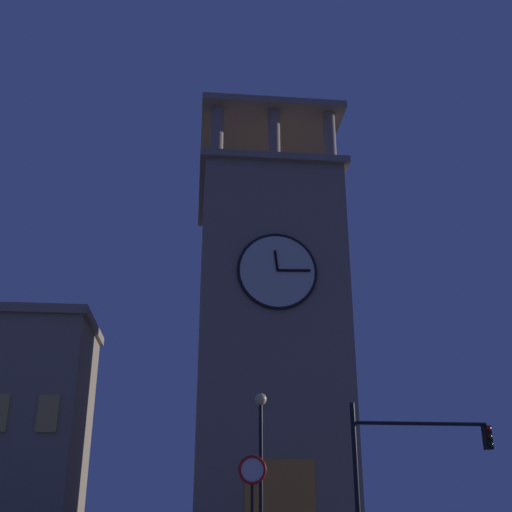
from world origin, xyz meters
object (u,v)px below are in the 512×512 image
at_px(clocktower, 268,344).
at_px(no_horn_sign, 252,481).
at_px(street_lamp, 261,445).
at_px(traffic_signal_near, 405,458).

xyz_separation_m(clocktower, no_horn_sign, (2.34, 16.08, -7.84)).
xyz_separation_m(clocktower, street_lamp, (1.56, 10.89, -6.40)).
bearing_deg(no_horn_sign, clocktower, -98.29).
height_order(traffic_signal_near, street_lamp, street_lamp).
xyz_separation_m(traffic_signal_near, street_lamp, (4.36, -2.73, 0.61)).
bearing_deg(street_lamp, traffic_signal_near, 147.93).
relative_size(traffic_signal_near, no_horn_sign, 1.57).
bearing_deg(no_horn_sign, traffic_signal_near, -154.47).
distance_m(street_lamp, no_horn_sign, 5.45).
bearing_deg(clocktower, traffic_signal_near, 101.64).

